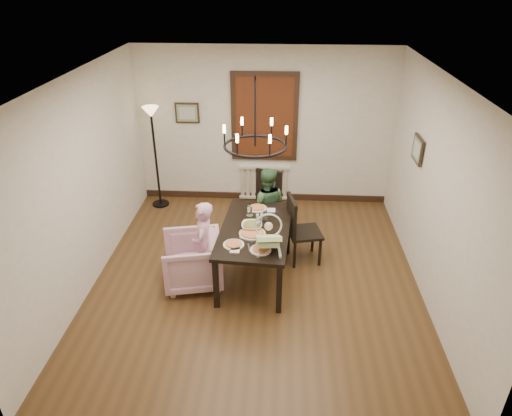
# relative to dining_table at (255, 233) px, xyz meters

# --- Properties ---
(room_shell) EXTENTS (4.51, 5.00, 2.81)m
(room_shell) POSITION_rel_dining_table_xyz_m (0.02, 0.27, 0.72)
(room_shell) COLOR #4A3219
(room_shell) RESTS_ON ground
(dining_table) EXTENTS (1.04, 1.70, 0.77)m
(dining_table) POSITION_rel_dining_table_xyz_m (0.00, 0.00, 0.00)
(dining_table) COLOR black
(dining_table) RESTS_ON room_shell
(chair_far) EXTENTS (0.57, 0.57, 1.02)m
(chair_far) POSITION_rel_dining_table_xyz_m (0.07, 1.23, -0.17)
(chair_far) COLOR black
(chair_far) RESTS_ON room_shell
(chair_right) EXTENTS (0.56, 0.56, 1.06)m
(chair_right) POSITION_rel_dining_table_xyz_m (0.70, 0.42, -0.16)
(chair_right) COLOR black
(chair_right) RESTS_ON room_shell
(armchair) EXTENTS (0.93, 0.92, 0.72)m
(armchair) POSITION_rel_dining_table_xyz_m (-0.85, -0.24, -0.32)
(armchair) COLOR #EBB4C8
(armchair) RESTS_ON room_shell
(elderly_woman) EXTENTS (0.26, 0.38, 1.04)m
(elderly_woman) POSITION_rel_dining_table_xyz_m (-0.68, -0.25, -0.17)
(elderly_woman) COLOR #D999B4
(elderly_woman) RESTS_ON room_shell
(seated_man) EXTENTS (0.52, 0.41, 1.04)m
(seated_man) POSITION_rel_dining_table_xyz_m (0.12, 0.93, -0.17)
(seated_man) COLOR #3C663F
(seated_man) RESTS_ON room_shell
(baby_bouncer) EXTENTS (0.42, 0.53, 0.32)m
(baby_bouncer) POSITION_rel_dining_table_xyz_m (0.19, -0.48, 0.25)
(baby_bouncer) COLOR #D5F0A5
(baby_bouncer) RESTS_ON dining_table
(salad_bowl) EXTENTS (0.33, 0.33, 0.08)m
(salad_bowl) POSITION_rel_dining_table_xyz_m (-0.05, -0.01, 0.13)
(salad_bowl) COLOR white
(salad_bowl) RESTS_ON dining_table
(pizza_platter) EXTENTS (0.35, 0.35, 0.04)m
(pizza_platter) POSITION_rel_dining_table_xyz_m (-0.03, -0.17, 0.11)
(pizza_platter) COLOR tan
(pizza_platter) RESTS_ON dining_table
(drinking_glass) EXTENTS (0.07, 0.07, 0.14)m
(drinking_glass) POSITION_rel_dining_table_xyz_m (0.05, -0.02, 0.16)
(drinking_glass) COLOR silver
(drinking_glass) RESTS_ON dining_table
(window_blinds) EXTENTS (1.00, 0.03, 1.40)m
(window_blinds) POSITION_rel_dining_table_xyz_m (0.02, 2.36, 0.92)
(window_blinds) COLOR brown
(window_blinds) RESTS_ON room_shell
(radiator) EXTENTS (0.92, 0.12, 0.62)m
(radiator) POSITION_rel_dining_table_xyz_m (0.02, 2.38, -0.33)
(radiator) COLOR silver
(radiator) RESTS_ON room_shell
(picture_back) EXTENTS (0.42, 0.03, 0.36)m
(picture_back) POSITION_rel_dining_table_xyz_m (-1.33, 2.37, 0.97)
(picture_back) COLOR black
(picture_back) RESTS_ON room_shell
(picture_right) EXTENTS (0.03, 0.42, 0.36)m
(picture_right) POSITION_rel_dining_table_xyz_m (2.23, 0.80, 0.97)
(picture_right) COLOR black
(picture_right) RESTS_ON room_shell
(floor_lamp) EXTENTS (0.30, 0.30, 1.80)m
(floor_lamp) POSITION_rel_dining_table_xyz_m (-1.88, 2.05, 0.22)
(floor_lamp) COLOR black
(floor_lamp) RESTS_ON room_shell
(chandelier) EXTENTS (0.80, 0.80, 0.04)m
(chandelier) POSITION_rel_dining_table_xyz_m (0.00, 0.00, 1.27)
(chandelier) COLOR black
(chandelier) RESTS_ON room_shell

